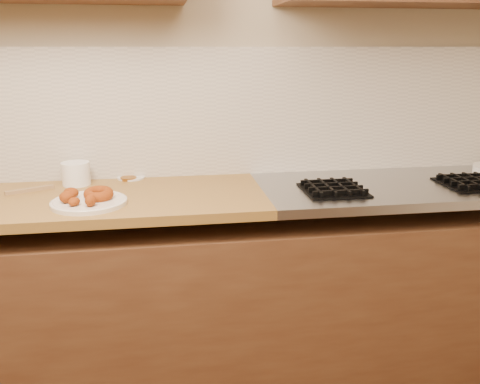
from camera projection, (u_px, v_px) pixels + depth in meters
name	position (u px, v px, depth m)	size (l,w,h in m)	color
wall_back	(142.00, 81.00, 2.32)	(4.00, 0.02, 2.70)	tan
base_cabinet	(151.00, 303.00, 2.29)	(3.60, 0.60, 0.77)	brown
stovetop	(400.00, 187.00, 2.32)	(1.30, 0.62, 0.04)	#9EA0A5
backsplash	(144.00, 114.00, 2.35)	(3.60, 0.02, 0.60)	beige
burner_grates	(404.00, 185.00, 2.24)	(0.91, 0.26, 0.03)	black
donut_plate	(89.00, 202.00, 2.00)	(0.29, 0.29, 0.02)	silver
ring_donut	(98.00, 194.00, 2.01)	(0.12, 0.12, 0.04)	#8D3F14
fried_dough_chunks	(74.00, 197.00, 1.97)	(0.16, 0.20, 0.05)	#8D3F14
plastic_tub	(76.00, 174.00, 2.28)	(0.12, 0.12, 0.10)	white
tub_lid	(131.00, 178.00, 2.40)	(0.13, 0.13, 0.01)	silver
brass_jar_lid	(128.00, 178.00, 2.37)	(0.08, 0.08, 0.01)	#9F6725
wooden_utensil	(30.00, 190.00, 2.18)	(0.20, 0.02, 0.02)	olive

